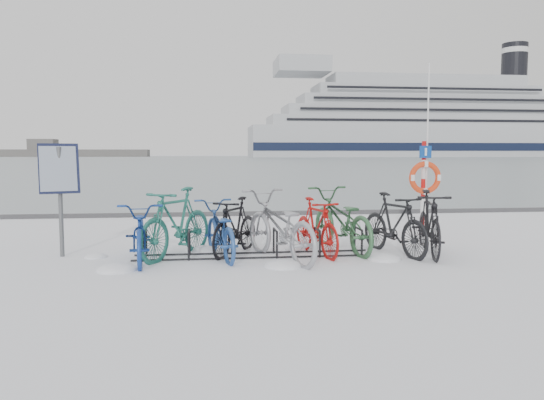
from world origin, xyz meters
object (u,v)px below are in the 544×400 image
bike_rack (254,246)px  lifebuoy_station (425,178)px  info_board (59,175)px  cruise_ferry (421,126)px

bike_rack → lifebuoy_station: 4.36m
bike_rack → lifebuoy_station: size_ratio=1.11×
bike_rack → info_board: (-3.20, 0.35, 1.18)m
bike_rack → info_board: info_board is taller
lifebuoy_station → bike_rack: bearing=-153.1°
cruise_ferry → bike_rack: bearing=-113.2°
lifebuoy_station → cruise_ferry: 231.22m
info_board → lifebuoy_station: 7.16m
bike_rack → cruise_ferry: 234.51m
bike_rack → lifebuoy_station: bearing=26.9°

